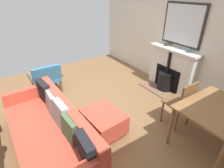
{
  "coord_description": "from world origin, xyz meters",
  "views": [
    {
      "loc": [
        1.02,
        2.52,
        2.17
      ],
      "look_at": [
        -0.36,
        0.42,
        0.79
      ],
      "focal_mm": 27.83,
      "sensor_mm": 36.0,
      "label": 1
    }
  ],
  "objects_px": {
    "mantel_bowl_near": "(167,44)",
    "sofa": "(51,132)",
    "ottoman": "(103,121)",
    "dining_table": "(217,113)",
    "fireplace": "(170,72)",
    "armchair_accent": "(46,77)",
    "mantel_bowl_far": "(189,51)",
    "dining_chair_near_fireplace": "(182,101)"
  },
  "relations": [
    {
      "from": "mantel_bowl_near",
      "to": "sofa",
      "type": "relative_size",
      "value": 0.06
    },
    {
      "from": "ottoman",
      "to": "dining_table",
      "type": "relative_size",
      "value": 0.69
    },
    {
      "from": "fireplace",
      "to": "dining_table",
      "type": "distance_m",
      "value": 1.8
    },
    {
      "from": "armchair_accent",
      "to": "dining_table",
      "type": "xyz_separation_m",
      "value": [
        -1.62,
        2.93,
        0.21
      ]
    },
    {
      "from": "ottoman",
      "to": "armchair_accent",
      "type": "relative_size",
      "value": 0.96
    },
    {
      "from": "armchair_accent",
      "to": "mantel_bowl_far",
      "type": "bearing_deg",
      "value": 146.3
    },
    {
      "from": "mantel_bowl_far",
      "to": "sofa",
      "type": "distance_m",
      "value": 3.04
    },
    {
      "from": "mantel_bowl_near",
      "to": "ottoman",
      "type": "distance_m",
      "value": 2.38
    },
    {
      "from": "fireplace",
      "to": "mantel_bowl_far",
      "type": "height_order",
      "value": "mantel_bowl_far"
    },
    {
      "from": "mantel_bowl_far",
      "to": "mantel_bowl_near",
      "type": "bearing_deg",
      "value": -90.0
    },
    {
      "from": "fireplace",
      "to": "mantel_bowl_near",
      "type": "bearing_deg",
      "value": -100.44
    },
    {
      "from": "sofa",
      "to": "dining_table",
      "type": "bearing_deg",
      "value": 148.12
    },
    {
      "from": "fireplace",
      "to": "dining_chair_near_fireplace",
      "type": "bearing_deg",
      "value": 48.03
    },
    {
      "from": "mantel_bowl_near",
      "to": "ottoman",
      "type": "relative_size",
      "value": 0.18
    },
    {
      "from": "dining_table",
      "to": "dining_chair_near_fireplace",
      "type": "bearing_deg",
      "value": -89.9
    },
    {
      "from": "fireplace",
      "to": "mantel_bowl_near",
      "type": "relative_size",
      "value": 9.25
    },
    {
      "from": "mantel_bowl_far",
      "to": "fireplace",
      "type": "bearing_deg",
      "value": -81.9
    },
    {
      "from": "fireplace",
      "to": "armchair_accent",
      "type": "relative_size",
      "value": 1.63
    },
    {
      "from": "mantel_bowl_far",
      "to": "sofa",
      "type": "height_order",
      "value": "mantel_bowl_far"
    },
    {
      "from": "mantel_bowl_near",
      "to": "fireplace",
      "type": "bearing_deg",
      "value": 79.56
    },
    {
      "from": "ottoman",
      "to": "dining_table",
      "type": "distance_m",
      "value": 1.69
    },
    {
      "from": "ottoman",
      "to": "dining_table",
      "type": "height_order",
      "value": "dining_table"
    },
    {
      "from": "fireplace",
      "to": "sofa",
      "type": "height_order",
      "value": "fireplace"
    },
    {
      "from": "sofa",
      "to": "dining_chair_near_fireplace",
      "type": "height_order",
      "value": "dining_chair_near_fireplace"
    },
    {
      "from": "sofa",
      "to": "dining_table",
      "type": "distance_m",
      "value": 2.39
    },
    {
      "from": "dining_chair_near_fireplace",
      "to": "armchair_accent",
      "type": "bearing_deg",
      "value": -55.74
    },
    {
      "from": "armchair_accent",
      "to": "dining_chair_near_fireplace",
      "type": "xyz_separation_m",
      "value": [
        -1.62,
        2.38,
        0.1
      ]
    },
    {
      "from": "armchair_accent",
      "to": "mantel_bowl_near",
      "type": "bearing_deg",
      "value": 156.48
    },
    {
      "from": "mantel_bowl_far",
      "to": "dining_chair_near_fireplace",
      "type": "bearing_deg",
      "value": 35.06
    },
    {
      "from": "dining_table",
      "to": "mantel_bowl_near",
      "type": "bearing_deg",
      "value": -117.63
    },
    {
      "from": "mantel_bowl_near",
      "to": "ottoman",
      "type": "height_order",
      "value": "mantel_bowl_near"
    },
    {
      "from": "fireplace",
      "to": "sofa",
      "type": "relative_size",
      "value": 0.58
    },
    {
      "from": "mantel_bowl_far",
      "to": "ottoman",
      "type": "xyz_separation_m",
      "value": [
        2.15,
        0.09,
        -0.78
      ]
    },
    {
      "from": "mantel_bowl_near",
      "to": "mantel_bowl_far",
      "type": "relative_size",
      "value": 1.16
    },
    {
      "from": "mantel_bowl_near",
      "to": "dining_table",
      "type": "bearing_deg",
      "value": 62.37
    },
    {
      "from": "mantel_bowl_far",
      "to": "armchair_accent",
      "type": "relative_size",
      "value": 0.15
    },
    {
      "from": "mantel_bowl_near",
      "to": "mantel_bowl_far",
      "type": "bearing_deg",
      "value": 90.0
    },
    {
      "from": "mantel_bowl_near",
      "to": "dining_chair_near_fireplace",
      "type": "relative_size",
      "value": 0.15
    },
    {
      "from": "fireplace",
      "to": "dining_chair_near_fireplace",
      "type": "relative_size",
      "value": 1.38
    },
    {
      "from": "mantel_bowl_far",
      "to": "dining_table",
      "type": "height_order",
      "value": "mantel_bowl_far"
    },
    {
      "from": "mantel_bowl_far",
      "to": "ottoman",
      "type": "height_order",
      "value": "mantel_bowl_far"
    },
    {
      "from": "ottoman",
      "to": "fireplace",
      "type": "bearing_deg",
      "value": -168.66
    }
  ]
}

